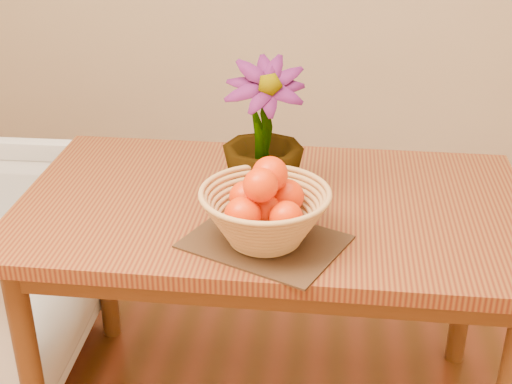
# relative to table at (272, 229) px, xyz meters

# --- Properties ---
(table) EXTENTS (1.40, 0.80, 0.75)m
(table) POSITION_rel_table_xyz_m (0.00, 0.00, 0.00)
(table) COLOR brown
(table) RESTS_ON floor
(placemat) EXTENTS (0.45, 0.40, 0.01)m
(placemat) POSITION_rel_table_xyz_m (0.00, -0.22, 0.09)
(placemat) COLOR #3C2616
(placemat) RESTS_ON table
(wicker_basket) EXTENTS (0.32, 0.32, 0.13)m
(wicker_basket) POSITION_rel_table_xyz_m (0.00, -0.22, 0.16)
(wicker_basket) COLOR tan
(wicker_basket) RESTS_ON placemat
(orange_pile) EXTENTS (0.19, 0.20, 0.16)m
(orange_pile) POSITION_rel_table_xyz_m (0.00, -0.22, 0.21)
(orange_pile) COLOR #ED3203
(orange_pile) RESTS_ON wicker_basket
(potted_plant) EXTENTS (0.24, 0.24, 0.39)m
(potted_plant) POSITION_rel_table_xyz_m (-0.03, 0.01, 0.28)
(potted_plant) COLOR #1B4915
(potted_plant) RESTS_ON table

